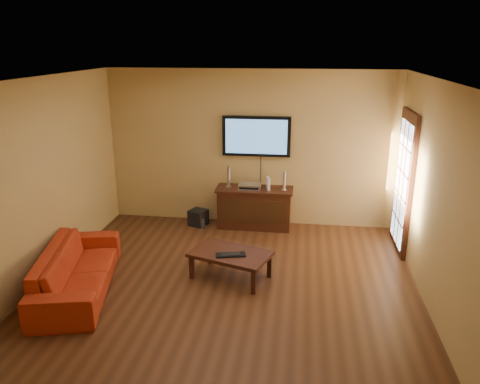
% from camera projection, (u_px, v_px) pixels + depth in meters
% --- Properties ---
extents(ground_plane, '(5.00, 5.00, 0.00)m').
position_uv_depth(ground_plane, '(228.00, 289.00, 6.18)').
color(ground_plane, '#3C2110').
rests_on(ground_plane, ground).
extents(room_walls, '(5.00, 5.00, 5.00)m').
position_uv_depth(room_walls, '(234.00, 154.00, 6.25)').
color(room_walls, tan).
rests_on(room_walls, ground).
extents(french_door, '(0.07, 1.02, 2.22)m').
position_uv_depth(french_door, '(403.00, 184.00, 7.14)').
color(french_door, black).
rests_on(french_door, ground).
extents(media_console, '(1.32, 0.50, 0.71)m').
position_uv_depth(media_console, '(254.00, 208.00, 8.17)').
color(media_console, black).
rests_on(media_console, ground).
extents(television, '(1.17, 0.08, 0.69)m').
position_uv_depth(television, '(256.00, 136.00, 7.99)').
color(television, black).
rests_on(television, ground).
extents(coffee_table, '(1.21, 0.94, 0.38)m').
position_uv_depth(coffee_table, '(231.00, 256.00, 6.39)').
color(coffee_table, black).
rests_on(coffee_table, ground).
extents(sofa, '(1.05, 2.11, 0.79)m').
position_uv_depth(sofa, '(76.00, 263.00, 6.04)').
color(sofa, '#AA2C12').
rests_on(sofa, ground).
extents(speaker_left, '(0.10, 0.10, 0.36)m').
position_uv_depth(speaker_left, '(229.00, 178.00, 8.11)').
color(speaker_left, silver).
rests_on(speaker_left, media_console).
extents(speaker_right, '(0.09, 0.09, 0.33)m').
position_uv_depth(speaker_right, '(284.00, 181.00, 7.93)').
color(speaker_right, silver).
rests_on(speaker_right, media_console).
extents(av_receiver, '(0.38, 0.27, 0.09)m').
position_uv_depth(av_receiver, '(250.00, 186.00, 8.04)').
color(av_receiver, silver).
rests_on(av_receiver, media_console).
extents(game_console, '(0.08, 0.16, 0.21)m').
position_uv_depth(game_console, '(268.00, 184.00, 7.97)').
color(game_console, white).
rests_on(game_console, media_console).
extents(subwoofer, '(0.36, 0.36, 0.28)m').
position_uv_depth(subwoofer, '(198.00, 217.00, 8.32)').
color(subwoofer, black).
rests_on(subwoofer, ground).
extents(bottle, '(0.07, 0.07, 0.19)m').
position_uv_depth(bottle, '(203.00, 224.00, 8.15)').
color(bottle, white).
rests_on(bottle, ground).
extents(keyboard, '(0.42, 0.24, 0.02)m').
position_uv_depth(keyboard, '(231.00, 255.00, 6.28)').
color(keyboard, black).
rests_on(keyboard, coffee_table).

